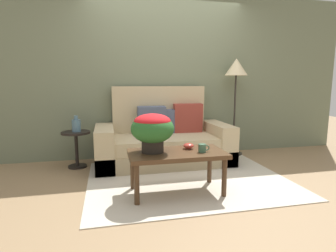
% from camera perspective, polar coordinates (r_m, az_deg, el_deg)
% --- Properties ---
extents(ground_plane, '(14.00, 14.00, 0.00)m').
position_cam_1_polar(ground_plane, '(3.58, 3.66, -10.57)').
color(ground_plane, '#997A56').
extents(wall_back, '(6.40, 0.12, 2.64)m').
position_cam_1_polar(wall_back, '(4.54, -0.51, 10.54)').
color(wall_back, slate).
rests_on(wall_back, ground).
extents(area_rug, '(2.43, 1.90, 0.01)m').
position_cam_1_polar(area_rug, '(3.49, 4.12, -11.00)').
color(area_rug, beige).
rests_on(area_rug, ground).
extents(couch, '(1.97, 0.92, 1.15)m').
position_cam_1_polar(couch, '(4.13, -0.98, -3.12)').
color(couch, tan).
rests_on(couch, ground).
extents(coffee_table, '(1.04, 0.54, 0.47)m').
position_cam_1_polar(coffee_table, '(2.96, 1.89, -6.53)').
color(coffee_table, '#442D1B').
rests_on(coffee_table, ground).
extents(side_table, '(0.40, 0.40, 0.52)m').
position_cam_1_polar(side_table, '(4.08, -18.64, -3.32)').
color(side_table, black).
rests_on(side_table, ground).
extents(floor_lamp, '(0.37, 0.37, 1.59)m').
position_cam_1_polar(floor_lamp, '(4.63, 14.05, 10.47)').
color(floor_lamp, '#2D2823').
rests_on(floor_lamp, ground).
extents(potted_plant, '(0.46, 0.46, 0.41)m').
position_cam_1_polar(potted_plant, '(2.88, -3.26, -0.48)').
color(potted_plant, black).
rests_on(potted_plant, coffee_table).
extents(coffee_mug, '(0.12, 0.08, 0.09)m').
position_cam_1_polar(coffee_mug, '(2.94, 7.22, -4.61)').
color(coffee_mug, '#3D664C').
rests_on(coffee_mug, coffee_table).
extents(snack_bowl, '(0.12, 0.12, 0.06)m').
position_cam_1_polar(snack_bowl, '(3.07, 4.31, -4.15)').
color(snack_bowl, '#B2382D').
rests_on(snack_bowl, coffee_table).
extents(table_vase, '(0.12, 0.12, 0.23)m').
position_cam_1_polar(table_vase, '(4.03, -18.65, 0.17)').
color(table_vase, slate).
rests_on(table_vase, side_table).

